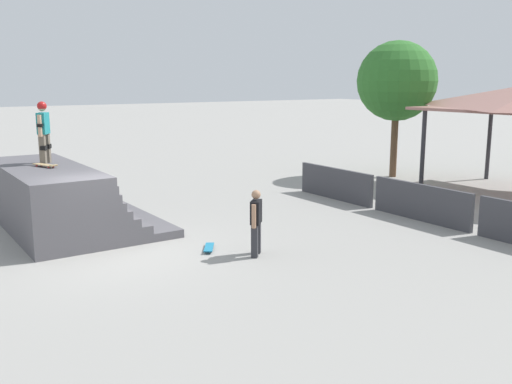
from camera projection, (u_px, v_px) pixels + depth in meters
ground_plane at (113, 254)px, 13.15m from camera, size 160.00×160.00×0.00m
quarter_pipe_ramp at (58, 201)px, 15.27m from camera, size 5.44×3.65×1.72m
skater_on_deck at (43, 128)px, 15.29m from camera, size 0.68×0.51×1.67m
skateboard_on_deck at (46, 165)px, 14.81m from camera, size 0.83×0.48×0.09m
bystander_walking at (256, 219)px, 12.89m from camera, size 0.50×0.50×1.52m
skateboard_on_ground at (209, 248)px, 13.43m from camera, size 0.76×0.59×0.09m
barrier_fence at (421, 202)px, 16.18m from camera, size 10.62×0.12×1.05m
tree_far_back at (397, 81)px, 22.94m from camera, size 3.21×3.21×5.51m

